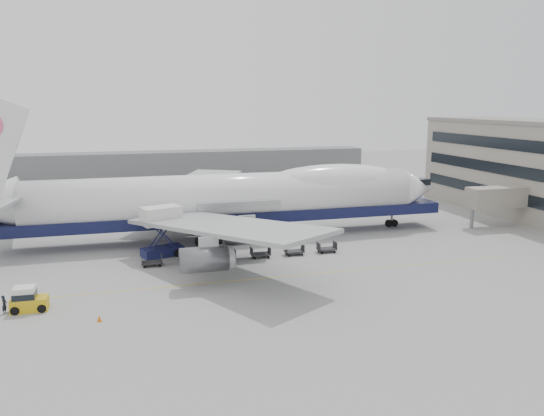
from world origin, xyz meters
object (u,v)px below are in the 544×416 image
object	(u,v)px
airliner	(232,197)
catering_truck	(162,228)
baggage_tug	(28,300)
ground_worker	(4,305)

from	to	relation	value
airliner	catering_truck	world-z (taller)	airliner
baggage_tug	ground_worker	size ratio (longest dim) A/B	1.83
catering_truck	ground_worker	bearing A→B (deg)	-153.45
ground_worker	catering_truck	bearing A→B (deg)	-33.79
airliner	ground_worker	bearing A→B (deg)	-139.26
baggage_tug	ground_worker	bearing A→B (deg)	-172.73
airliner	catering_truck	xyz separation A→B (m)	(-9.91, -6.43, -2.19)
airliner	catering_truck	bearing A→B (deg)	-147.02
catering_truck	ground_worker	size ratio (longest dim) A/B	3.58
catering_truck	airliner	bearing A→B (deg)	14.40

